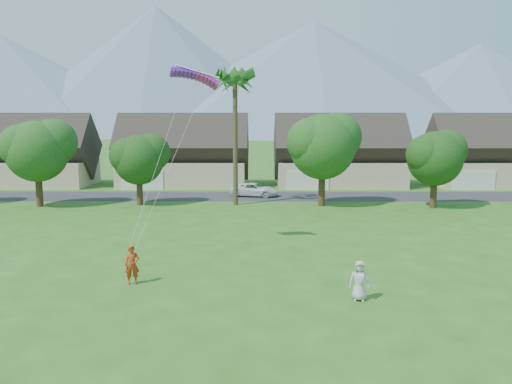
{
  "coord_description": "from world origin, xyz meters",
  "views": [
    {
      "loc": [
        0.13,
        -17.73,
        7.67
      ],
      "look_at": [
        0.0,
        10.0,
        3.8
      ],
      "focal_mm": 35.0,
      "sensor_mm": 36.0,
      "label": 1
    }
  ],
  "objects_px": {
    "kite_flyer": "(132,265)",
    "watcher": "(359,281)",
    "parked_car": "(255,190)",
    "parafoil_kite": "(195,75)"
  },
  "relations": [
    {
      "from": "watcher",
      "to": "parked_car",
      "type": "distance_m",
      "value": 31.24
    },
    {
      "from": "watcher",
      "to": "parafoil_kite",
      "type": "bearing_deg",
      "value": 142.15
    },
    {
      "from": "watcher",
      "to": "parafoil_kite",
      "type": "xyz_separation_m",
      "value": [
        -8.04,
        8.68,
        9.52
      ]
    },
    {
      "from": "watcher",
      "to": "parked_car",
      "type": "height_order",
      "value": "watcher"
    },
    {
      "from": "kite_flyer",
      "to": "parafoil_kite",
      "type": "height_order",
      "value": "parafoil_kite"
    },
    {
      "from": "parked_car",
      "to": "parafoil_kite",
      "type": "height_order",
      "value": "parafoil_kite"
    },
    {
      "from": "parked_car",
      "to": "parafoil_kite",
      "type": "distance_m",
      "value": 24.44
    },
    {
      "from": "kite_flyer",
      "to": "watcher",
      "type": "relative_size",
      "value": 1.07
    },
    {
      "from": "kite_flyer",
      "to": "watcher",
      "type": "xyz_separation_m",
      "value": [
        10.4,
        -2.15,
        -0.07
      ]
    },
    {
      "from": "kite_flyer",
      "to": "parked_car",
      "type": "bearing_deg",
      "value": 66.18
    }
  ]
}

